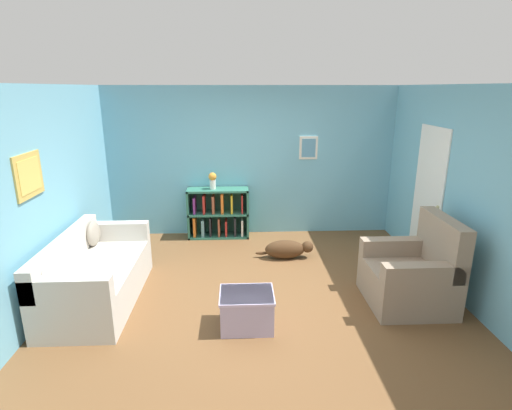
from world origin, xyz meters
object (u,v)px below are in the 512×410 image
Objects in this scene: recliner_chair at (413,275)px; dog at (287,249)px; couch at (95,277)px; bookshelf at (218,214)px; vase at (213,180)px; coffee_table at (247,309)px.

dog is (-1.36, 1.40, -0.23)m from recliner_chair.
couch is at bearing 176.53° from recliner_chair.
vase is at bearing -165.32° from bookshelf.
recliner_chair is 3.79× the size of vase.
vase is at bearing 100.32° from coffee_table.
recliner_chair is at bearing -44.34° from bookshelf.
vase is (-0.51, 2.83, 0.82)m from coffee_table.
bookshelf is at bearing 137.46° from dog.
coffee_table is 0.66× the size of dog.
couch is 1.98m from coffee_table.
couch is 2.08× the size of dog.
coffee_table is 2.99m from vase.
bookshelf reaches higher than dog.
bookshelf is at bearing 135.66° from recliner_chair.
dog is at bearing -40.11° from vase.
dog is 3.12× the size of vase.
vase is at bearing 139.89° from dog.
bookshelf reaches higher than couch.
vase is (-1.18, 1.00, 0.89)m from dog.
bookshelf is at bearing 14.68° from vase.
bookshelf is 0.63m from vase.
vase reaches higher than recliner_chair.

